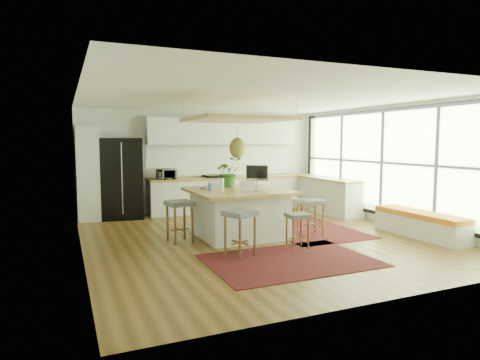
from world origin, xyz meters
name	(u,v)px	position (x,y,z in m)	size (l,w,h in m)	color
floor	(259,237)	(0.00, 0.00, 0.00)	(7.00, 7.00, 0.00)	#4F3716
ceiling	(260,98)	(0.00, 0.00, 2.70)	(7.00, 7.00, 0.00)	white
wall_back	(203,161)	(0.00, 3.50, 1.35)	(6.50, 6.50, 0.00)	silver
wall_front	(392,188)	(0.00, -3.50, 1.35)	(6.50, 6.50, 0.00)	silver
wall_left	(80,174)	(-3.25, 0.00, 1.35)	(7.00, 7.00, 0.00)	silver
wall_right	(390,165)	(3.25, 0.00, 1.35)	(7.00, 7.00, 0.00)	silver
window_wall	(389,163)	(3.22, 0.00, 1.40)	(0.10, 6.20, 2.60)	black
pantry	(89,174)	(-2.95, 3.18, 1.12)	(0.55, 0.60, 2.25)	beige
back_counter_base	(226,195)	(0.55, 3.18, 0.44)	(4.20, 0.60, 0.88)	beige
back_counter_top	(226,178)	(0.55, 3.18, 0.90)	(4.24, 0.64, 0.05)	olive
backsplash	(222,161)	(0.55, 3.48, 1.35)	(4.20, 0.02, 0.80)	white
upper_cabinets	(224,131)	(0.55, 3.32, 2.15)	(4.20, 0.34, 0.70)	beige
range	(218,193)	(0.30, 3.18, 0.50)	(0.76, 0.62, 1.00)	#A5A5AA
right_counter_base	(325,195)	(2.93, 2.00, 0.44)	(0.60, 2.50, 0.88)	beige
right_counter_top	(325,178)	(2.93, 2.00, 0.90)	(0.64, 2.54, 0.05)	olive
window_bench	(420,224)	(2.95, -1.20, 0.25)	(0.52, 2.00, 0.50)	beige
ceiling_panel	(237,133)	(-0.30, 0.40, 2.05)	(1.86, 1.86, 0.80)	olive
rug_near	(290,260)	(-0.24, -1.61, 0.01)	(2.60, 1.80, 0.01)	black
rug_right	(307,229)	(1.26, 0.27, 0.01)	(1.80, 2.60, 0.01)	black
fridge	(122,181)	(-2.18, 3.18, 0.93)	(0.98, 0.76, 1.96)	black
island	(238,213)	(-0.32, 0.30, 0.47)	(1.85, 1.85, 0.93)	olive
stool_near_left	(240,235)	(-0.88, -1.08, 0.35)	(0.45, 0.45, 0.76)	#51575A
stool_near_right	(297,229)	(0.24, -1.02, 0.35)	(0.37, 0.37, 0.63)	#51575A
stool_right_front	(312,218)	(1.07, -0.21, 0.35)	(0.42, 0.42, 0.72)	#51575A
stool_right_back	(290,211)	(1.07, 0.66, 0.35)	(0.38, 0.38, 0.64)	#51575A
stool_left_side	(180,223)	(-1.52, 0.27, 0.35)	(0.46, 0.46, 0.78)	#51575A
laptop	(249,185)	(-0.26, -0.09, 1.05)	(0.29, 0.31, 0.22)	#A5A5AA
monitor	(257,174)	(0.29, 0.71, 1.19)	(0.50, 0.18, 0.46)	#A5A5AA
microwave	(166,173)	(-1.10, 3.14, 1.09)	(0.48, 0.27, 0.33)	#A5A5AA
island_plant	(228,175)	(-0.31, 0.86, 1.17)	(0.56, 0.62, 0.49)	#1E4C19
island_bowl	(204,187)	(-0.90, 0.69, 0.96)	(0.24, 0.24, 0.06)	white
island_bottle_0	(210,186)	(-0.87, 0.40, 1.03)	(0.07, 0.07, 0.19)	#2C67B0
island_bottle_1	(222,186)	(-0.72, 0.15, 1.03)	(0.07, 0.07, 0.19)	white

